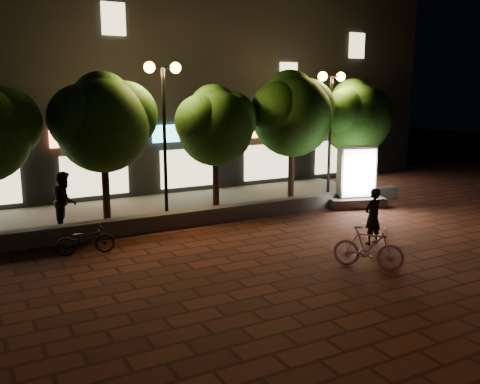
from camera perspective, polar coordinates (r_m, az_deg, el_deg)
ground at (r=14.22m, az=5.29°, el=-6.70°), size 80.00×80.00×0.00m
retaining_wall at (r=17.48m, az=-2.08°, el=-2.41°), size 16.00×0.45×0.50m
sidewalk at (r=19.73m, az=-5.37°, el=-1.50°), size 16.00×5.00×0.08m
building_block at (r=25.35m, az=-11.63°, el=12.40°), size 28.00×8.12×11.30m
tree_left at (r=17.18m, az=-14.84°, el=7.78°), size 3.60×3.00×4.89m
tree_mid at (r=18.58m, az=-2.68°, el=7.65°), size 3.24×2.70×4.50m
tree_right at (r=20.24m, az=5.83°, el=8.89°), size 3.72×3.10×5.07m
tree_far_right at (r=22.23m, az=12.68°, el=8.36°), size 3.48×2.90×4.76m
street_lamp_left at (r=17.49m, az=-8.44°, el=9.99°), size 1.26×0.36×5.18m
street_lamp_right at (r=21.01m, az=10.00°, el=9.75°), size 1.26×0.36×4.98m
ad_kiosk at (r=19.98m, az=12.69°, el=1.03°), size 2.34×1.62×2.30m
scooter_pink at (r=13.23m, az=13.99°, el=-5.99°), size 1.48×1.67×1.05m
rider at (r=15.24m, az=14.45°, el=-2.61°), size 0.63×0.45×1.63m
scooter_parked at (r=14.56m, az=-16.70°, el=-5.06°), size 1.59×0.77×0.80m
pedestrian at (r=16.91m, az=-18.77°, el=-0.89°), size 0.90×1.03×1.83m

